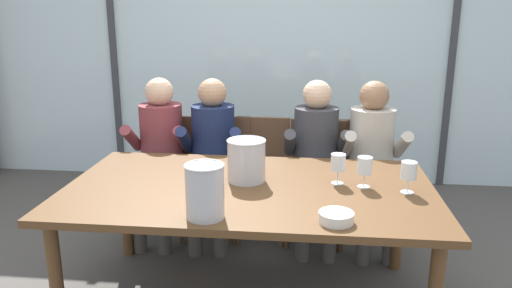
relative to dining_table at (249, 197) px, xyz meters
name	(u,v)px	position (x,y,z in m)	size (l,w,h in m)	color
ground	(265,229)	(0.00, 1.00, -0.66)	(14.00, 14.00, 0.00)	#4C4742
window_glass_panel	(277,50)	(0.00, 2.25, 0.64)	(7.26, 0.03, 2.60)	silver
window_mullion_left	(114,49)	(-1.63, 2.23, 0.64)	(0.06, 0.06, 2.60)	#38383D
window_mullion_right	(452,52)	(1.63, 2.23, 0.64)	(0.06, 0.06, 2.60)	#38383D
hillside_vineyard	(292,61)	(0.00, 6.27, 0.14)	(13.26, 2.40, 1.59)	#477A38
dining_table	(249,197)	(0.00, 0.00, 0.00)	(2.06, 1.17, 0.73)	brown
chair_near_curtain	(169,164)	(-0.76, 1.00, -0.15)	(0.48, 0.48, 0.88)	brown
chair_left_of_center	(221,165)	(-0.34, 1.02, -0.15)	(0.48, 0.48, 0.88)	brown
chair_center	(261,167)	(-0.03, 1.02, -0.15)	(0.45, 0.45, 0.88)	brown
chair_right_of_center	(317,170)	(0.39, 0.98, -0.15)	(0.46, 0.46, 0.88)	brown
chair_near_window_right	(364,171)	(0.75, 1.01, -0.15)	(0.46, 0.46, 0.88)	brown
person_maroon_top	(159,148)	(-0.78, 0.86, 0.02)	(0.47, 0.62, 1.20)	brown
person_navy_polo	(212,149)	(-0.38, 0.86, 0.02)	(0.48, 0.62, 1.20)	#192347
person_charcoal_jacket	(316,152)	(0.38, 0.86, 0.02)	(0.47, 0.62, 1.20)	#38383D
person_beige_jumper	(373,154)	(0.78, 0.86, 0.02)	(0.48, 0.62, 1.20)	#B7AD9E
ice_bucket_primary	(205,190)	(-0.16, -0.45, 0.20)	(0.19, 0.19, 0.26)	#B7B7BC
ice_bucket_secondary	(246,160)	(-0.03, 0.09, 0.19)	(0.23, 0.23, 0.25)	#B7B7BC
tasting_bowl	(336,217)	(0.46, -0.44, 0.09)	(0.16, 0.16, 0.05)	silver
wine_glass_by_left_taster	(338,164)	(0.49, 0.10, 0.18)	(0.08, 0.08, 0.17)	silver
wine_glass_near_bucket	(365,167)	(0.64, 0.05, 0.18)	(0.08, 0.08, 0.17)	silver
wine_glass_center_pour	(409,172)	(0.86, -0.01, 0.18)	(0.08, 0.08, 0.17)	silver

